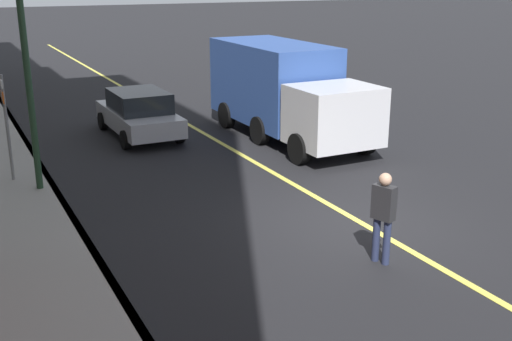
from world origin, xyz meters
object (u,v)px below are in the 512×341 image
pedestrian_with_backpack (384,210)px  street_sign_post (6,121)px  car_silver (139,113)px  traffic_light_mast (102,20)px  truck_blue (284,89)px

pedestrian_with_backpack → street_sign_post: (7.91, 5.62, 0.63)m
car_silver → street_sign_post: bearing=128.0°
traffic_light_mast → street_sign_post: bearing=66.4°
car_silver → truck_blue: 4.87m
truck_blue → traffic_light_mast: bearing=109.1°
truck_blue → traffic_light_mast: (-2.19, 6.31, 2.54)m
car_silver → traffic_light_mast: bearing=155.0°
pedestrian_with_backpack → traffic_light_mast: 8.24m
pedestrian_with_backpack → truck_blue: bearing=-18.4°
car_silver → pedestrian_with_backpack: pedestrian_with_backpack is taller
car_silver → pedestrian_with_backpack: 11.42m
car_silver → pedestrian_with_backpack: (-11.35, -1.22, 0.25)m
traffic_light_mast → street_sign_post: traffic_light_mast is taller
car_silver → traffic_light_mast: traffic_light_mast is taller
truck_blue → street_sign_post: bearing=97.7°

